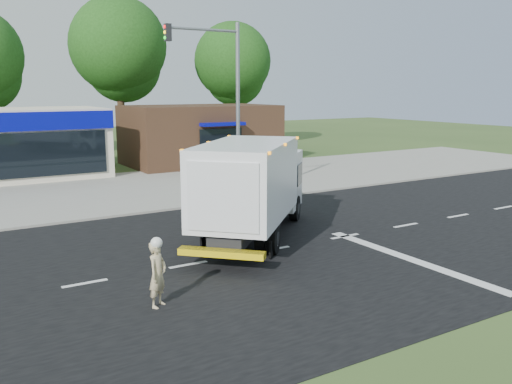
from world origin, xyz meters
TOP-DOWN VIEW (x-y plane):
  - ground at (0.00, 0.00)m, footprint 120.00×120.00m
  - road_asphalt at (0.00, 0.00)m, footprint 60.00×14.00m
  - sidewalk at (0.00, 8.20)m, footprint 60.00×2.40m
  - parking_apron at (0.00, 14.00)m, footprint 60.00×9.00m
  - lane_markings at (1.35, -1.35)m, footprint 55.20×7.00m
  - ems_box_truck at (0.12, 1.50)m, footprint 7.13×7.16m
  - emergency_worker at (-4.88, -2.46)m, footprint 0.70×0.67m
  - brown_storefront at (7.00, 19.98)m, footprint 10.00×6.70m
  - traffic_signal_pole at (2.35, 7.60)m, footprint 3.51×0.25m
  - background_trees at (-0.85, 28.16)m, footprint 36.77×7.39m

SIDE VIEW (x-z plane):
  - ground at x=0.00m, z-range 0.00..0.00m
  - road_asphalt at x=0.00m, z-range -0.01..0.01m
  - parking_apron at x=0.00m, z-range 0.00..0.02m
  - lane_markings at x=1.35m, z-range 0.01..0.02m
  - sidewalk at x=0.00m, z-range 0.00..0.12m
  - emergency_worker at x=-4.88m, z-range -0.01..1.70m
  - ems_box_truck at x=0.12m, z-range 0.26..3.69m
  - brown_storefront at x=7.00m, z-range 0.00..4.00m
  - traffic_signal_pole at x=2.35m, z-range 0.92..8.92m
  - background_trees at x=-0.85m, z-range 1.33..13.43m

